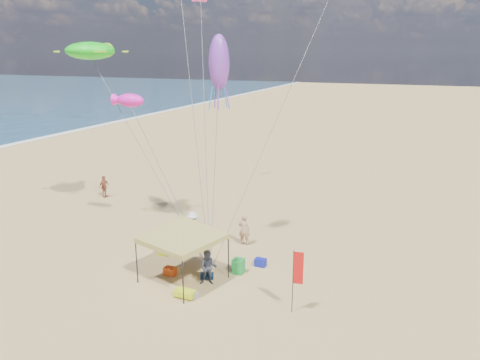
{
  "coord_description": "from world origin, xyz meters",
  "views": [
    {
      "loc": [
        8.42,
        -17.25,
        10.12
      ],
      "look_at": [
        0.0,
        3.0,
        4.0
      ],
      "focal_mm": 34.46,
      "sensor_mm": 36.0,
      "label": 1
    }
  ],
  "objects": [
    {
      "name": "person_near_b",
      "position": [
        -0.1,
        -0.46,
        0.81
      ],
      "size": [
        0.96,
        0.86,
        1.63
      ],
      "primitive_type": "imported",
      "rotation": [
        0.0,
        0.0,
        0.37
      ],
      "color": "#333846",
      "rests_on": "ground"
    },
    {
      "name": "bag_orange",
      "position": [
        -3.03,
        2.81,
        0.18
      ],
      "size": [
        0.54,
        0.69,
        0.36
      ],
      "primitive_type": "cylinder",
      "rotation": [
        0.0,
        1.57,
        1.22
      ],
      "color": "#C5740A",
      "rests_on": "ground"
    },
    {
      "name": "turtle_kite",
      "position": [
        -9.39,
        3.94,
        10.17
      ],
      "size": [
        2.95,
        2.38,
        0.97
      ],
      "primitive_type": "ellipsoid",
      "rotation": [
        0.0,
        0.0,
        -0.02
      ],
      "color": "#13DE18",
      "rests_on": "ground"
    },
    {
      "name": "fish_kite",
      "position": [
        -6.1,
        2.82,
        7.69
      ],
      "size": [
        1.71,
        1.08,
        0.71
      ],
      "primitive_type": "ellipsoid",
      "rotation": [
        0.0,
        0.0,
        0.19
      ],
      "color": "#F21ABE",
      "rests_on": "ground"
    },
    {
      "name": "cooler_blue",
      "position": [
        1.44,
        2.14,
        0.19
      ],
      "size": [
        0.54,
        0.38,
        0.38
      ],
      "primitive_type": "cube",
      "color": "navy",
      "rests_on": "ground"
    },
    {
      "name": "cooler_red",
      "position": [
        -2.16,
        -0.37,
        0.19
      ],
      "size": [
        0.54,
        0.38,
        0.38
      ],
      "primitive_type": "cube",
      "color": "#D44310",
      "rests_on": "ground"
    },
    {
      "name": "bag_navy",
      "position": [
        -0.37,
        -0.09,
        0.18
      ],
      "size": [
        0.69,
        0.54,
        0.36
      ],
      "primitive_type": "cylinder",
      "rotation": [
        0.0,
        1.57,
        0.35
      ],
      "color": "#0C2138",
      "rests_on": "ground"
    },
    {
      "name": "squid_kite",
      "position": [
        -1.56,
        4.06,
        9.62
      ],
      "size": [
        1.09,
        1.09,
        2.71
      ],
      "primitive_type": "ellipsoid",
      "rotation": [
        0.0,
        0.0,
        0.04
      ],
      "color": "purple",
      "rests_on": "ground"
    },
    {
      "name": "ground",
      "position": [
        0.0,
        0.0,
        0.0
      ],
      "size": [
        280.0,
        280.0,
        0.0
      ],
      "primitive_type": "plane",
      "color": "tan",
      "rests_on": "ground"
    },
    {
      "name": "person_near_c",
      "position": [
        -2.92,
        3.36,
        0.9
      ],
      "size": [
        1.29,
        0.92,
        1.8
      ],
      "primitive_type": "imported",
      "rotation": [
        0.0,
        0.0,
        3.38
      ],
      "color": "silver",
      "rests_on": "ground"
    },
    {
      "name": "crate_grey",
      "position": [
        -0.13,
        -1.75,
        0.14
      ],
      "size": [
        0.34,
        0.3,
        0.28
      ],
      "primitive_type": "cube",
      "color": "gray",
      "rests_on": "ground"
    },
    {
      "name": "beach_cart",
      "position": [
        -0.5,
        -1.91,
        0.2
      ],
      "size": [
        0.9,
        0.5,
        0.24
      ],
      "primitive_type": "cube",
      "color": "#BED017",
      "rests_on": "ground"
    },
    {
      "name": "chair_green",
      "position": [
        0.72,
        1.07,
        0.35
      ],
      "size": [
        0.5,
        0.5,
        0.7
      ],
      "primitive_type": "cube",
      "color": "#1A8F34",
      "rests_on": "ground"
    },
    {
      "name": "chair_yellow",
      "position": [
        -3.62,
        1.49,
        0.35
      ],
      "size": [
        0.5,
        0.5,
        0.7
      ],
      "primitive_type": "cube",
      "color": "#BAD717",
      "rests_on": "ground"
    },
    {
      "name": "person_far_a",
      "position": [
        -12.78,
        8.26,
        0.8
      ],
      "size": [
        0.46,
        0.97,
        1.6
      ],
      "primitive_type": "imported",
      "rotation": [
        0.0,
        0.0,
        1.49
      ],
      "color": "#9A513B",
      "rests_on": "ground"
    },
    {
      "name": "canopy_tent",
      "position": [
        -1.32,
        -0.57,
        3.04
      ],
      "size": [
        5.7,
        5.7,
        3.65
      ],
      "color": "black",
      "rests_on": "ground"
    },
    {
      "name": "person_near_a",
      "position": [
        -0.28,
        4.25,
        0.86
      ],
      "size": [
        0.67,
        0.47,
        1.72
      ],
      "primitive_type": "imported",
      "rotation": [
        0.0,
        0.0,
        3.24
      ],
      "color": "tan",
      "rests_on": "ground"
    },
    {
      "name": "feather_flag",
      "position": [
        4.19,
        -1.25,
        1.82
      ],
      "size": [
        0.41,
        0.09,
        2.7
      ],
      "color": "black",
      "rests_on": "ground"
    }
  ]
}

